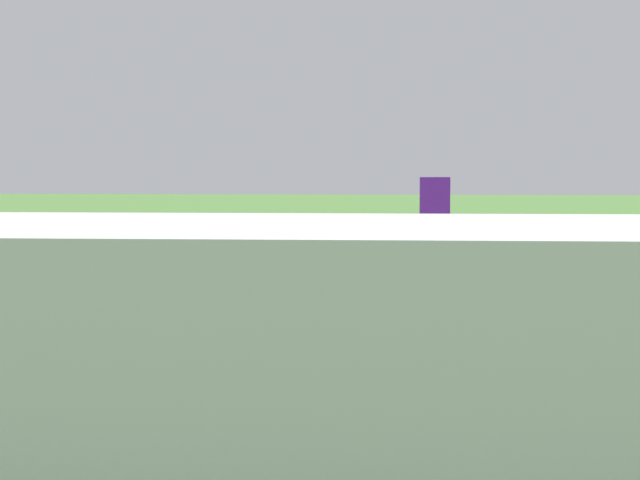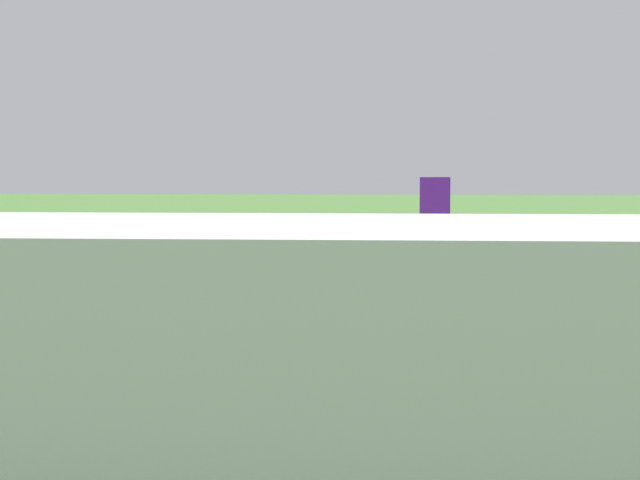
{
  "view_description": "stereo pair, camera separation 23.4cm",
  "coord_description": "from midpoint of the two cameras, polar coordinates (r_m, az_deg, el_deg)",
  "views": [
    {
      "loc": [
        -20.58,
        187.59,
        18.71
      ],
      "look_at": [
        -7.74,
        0.0,
        4.5
      ],
      "focal_mm": 58.75,
      "sensor_mm": 36.0,
      "label": 1
    },
    {
      "loc": [
        -20.82,
        187.58,
        18.71
      ],
      "look_at": [
        -7.74,
        0.0,
        4.5
      ],
      "focal_mm": 58.75,
      "sensor_mm": 36.0,
      "label": 2
    }
  ],
  "objects": [
    {
      "name": "runway_asphalt",
      "position": [
        189.65,
        -2.37,
        -1.33
      ],
      "size": [
        600.0,
        28.56,
        0.06
      ],
      "primitive_type": "cube",
      "color": "#38383D",
      "rests_on": "ground"
    },
    {
      "name": "ground_plane",
      "position": [
        189.65,
        -2.37,
        -1.34
      ],
      "size": [
        800.0,
        800.0,
        0.0
      ],
      "primitive_type": "plane",
      "color": "#477233"
    },
    {
      "name": "airliner_main",
      "position": [
        188.63,
        0.08,
        -0.04
      ],
      "size": [
        53.86,
        44.34,
        15.88
      ],
      "color": "white",
      "rests_on": "ground"
    },
    {
      "name": "grass_verge_foreground",
      "position": [
        223.02,
        -1.42,
        -0.49
      ],
      "size": [
        600.0,
        80.0,
        0.04
      ],
      "primitive_type": "cube",
      "color": "#3C782B",
      "rests_on": "ground"
    },
    {
      "name": "apron_concrete",
      "position": [
        128.75,
        -5.39,
        -4.04
      ],
      "size": [
        440.0,
        110.0,
        0.05
      ],
      "primitive_type": "cube",
      "color": "gray",
      "rests_on": "ground"
    },
    {
      "name": "no_stopping_sign",
      "position": [
        217.5,
        4.65,
        -0.24
      ],
      "size": [
        0.6,
        0.1,
        2.46
      ],
      "color": "slate",
      "rests_on": "ground"
    },
    {
      "name": "service_car_followme",
      "position": [
        200.82,
        15.38,
        -0.94
      ],
      "size": [
        4.54,
        3.66,
        1.62
      ],
      "color": "gray",
      "rests_on": "ground"
    },
    {
      "name": "traffic_cone_orange",
      "position": [
        219.8,
        3.2,
        -0.5
      ],
      "size": [
        0.4,
        0.4,
        0.55
      ],
      "primitive_type": "cone",
      "color": "orange",
      "rests_on": "ground"
    },
    {
      "name": "terminal_building",
      "position": [
        56.83,
        0.57,
        -6.64
      ],
      "size": [
        141.32,
        22.88,
        36.95
      ],
      "color": "silver",
      "rests_on": "ground"
    }
  ]
}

